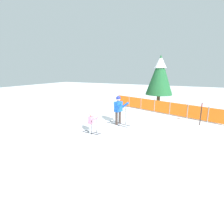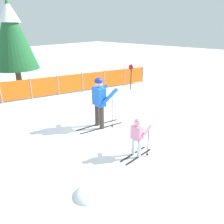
{
  "view_description": "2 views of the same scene",
  "coord_description": "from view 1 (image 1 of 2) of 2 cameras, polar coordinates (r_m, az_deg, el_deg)",
  "views": [
    {
      "loc": [
        4.42,
        -9.51,
        3.27
      ],
      "look_at": [
        0.07,
        -0.68,
        0.91
      ],
      "focal_mm": 28.0,
      "sensor_mm": 36.0,
      "label": 1
    },
    {
      "loc": [
        -4.76,
        -4.96,
        3.35
      ],
      "look_at": [
        0.12,
        -0.64,
        0.74
      ],
      "focal_mm": 35.0,
      "sensor_mm": 36.0,
      "label": 2
    }
  ],
  "objects": [
    {
      "name": "skier_adult",
      "position": [
        10.62,
        2.19,
        1.46
      ],
      "size": [
        1.71,
        0.9,
        1.77
      ],
      "rotation": [
        0.0,
        0.0,
        -0.27
      ],
      "color": "black",
      "rests_on": "ground_plane"
    },
    {
      "name": "skier_child",
      "position": [
        9.29,
        -6.75,
        -2.97
      ],
      "size": [
        1.06,
        0.54,
        1.12
      ],
      "rotation": [
        0.0,
        0.0,
        -0.05
      ],
      "color": "black",
      "rests_on": "ground_plane"
    },
    {
      "name": "conifer_far",
      "position": [
        17.31,
        15.36,
        11.78
      ],
      "size": [
        2.52,
        2.52,
        4.68
      ],
      "color": "#4C3823",
      "rests_on": "ground_plane"
    },
    {
      "name": "ground_plane",
      "position": [
        10.98,
        1.25,
        -3.83
      ],
      "size": [
        60.0,
        60.0,
        0.0
      ],
      "primitive_type": "plane",
      "color": "white"
    },
    {
      "name": "trail_marker",
      "position": [
        11.82,
        27.11,
        0.22
      ],
      "size": [
        0.05,
        0.28,
        1.39
      ],
      "color": "black",
      "rests_on": "ground_plane"
    },
    {
      "name": "safety_fence",
      "position": [
        13.93,
        15.99,
        1.62
      ],
      "size": [
        8.72,
        3.14,
        1.06
      ],
      "rotation": [
        0.0,
        0.0,
        -0.34
      ],
      "color": "gray",
      "rests_on": "ground_plane"
    },
    {
      "name": "snow_mound",
      "position": [
        10.46,
        -15.59,
        -5.24
      ],
      "size": [
        0.76,
        0.65,
        0.31
      ],
      "primitive_type": "ellipsoid",
      "color": "white",
      "rests_on": "ground_plane"
    }
  ]
}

